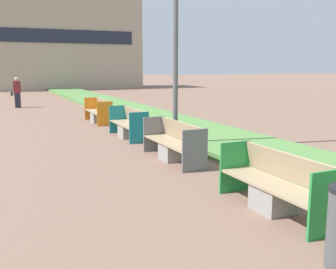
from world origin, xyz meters
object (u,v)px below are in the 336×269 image
at_px(bench_green_frame, 275,188).
at_px(bench_grey_frame, 174,145).
at_px(bench_teal_frame, 129,126).
at_px(pedestrian_walking, 17,92).
at_px(bench_orange_frame, 99,113).

height_order(bench_green_frame, bench_grey_frame, same).
distance_m(bench_teal_frame, pedestrian_walking, 11.45).
bearing_deg(pedestrian_walking, bench_grey_frame, -79.75).
bearing_deg(bench_teal_frame, bench_orange_frame, 90.00).
height_order(bench_grey_frame, bench_orange_frame, same).
xyz_separation_m(bench_teal_frame, bench_orange_frame, (0.00, 3.76, 0.00)).
height_order(bench_teal_frame, pedestrian_walking, pedestrian_walking).
bearing_deg(bench_green_frame, bench_teal_frame, 90.01).
relative_size(bench_green_frame, pedestrian_walking, 1.33).
distance_m(bench_green_frame, pedestrian_walking, 18.47).
distance_m(bench_grey_frame, bench_teal_frame, 3.37).
bearing_deg(bench_orange_frame, bench_grey_frame, -89.98).
distance_m(bench_green_frame, bench_grey_frame, 3.77).
relative_size(bench_grey_frame, pedestrian_walking, 1.41).
bearing_deg(bench_green_frame, pedestrian_walking, 98.17).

